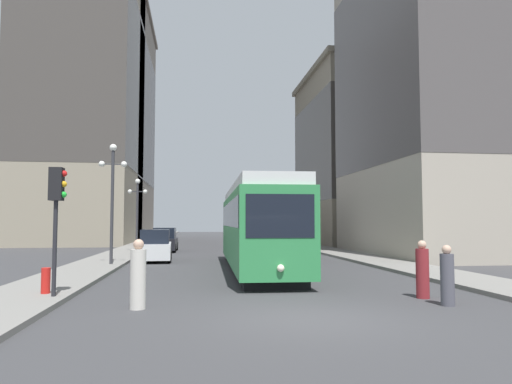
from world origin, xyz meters
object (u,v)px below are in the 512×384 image
pedestrian_on_sidewalk (422,271)px  lamp_post_left_near (112,186)px  parked_car_left_mid (155,246)px  traffic_light_near_left (57,197)px  lamp_post_left_far (137,203)px  fire_hydrant (46,281)px  transit_bus (275,226)px  pedestrian_crossing_near (138,276)px  pedestrian_crossing_far (447,277)px  streetcar (256,225)px  parked_car_left_near (165,240)px

pedestrian_on_sidewalk → lamp_post_left_near: size_ratio=0.28×
parked_car_left_mid → traffic_light_near_left: traffic_light_near_left is taller
lamp_post_left_near → lamp_post_left_far: 10.69m
pedestrian_on_sidewalk → fire_hydrant: size_ratio=2.27×
transit_bus → pedestrian_crossing_near: bearing=-108.5°
traffic_light_near_left → fire_hydrant: 2.54m
pedestrian_on_sidewalk → pedestrian_crossing_far: bearing=-143.8°
pedestrian_on_sidewalk → fire_hydrant: 11.13m
streetcar → pedestrian_crossing_near: bearing=-113.3°
parked_car_left_mid → pedestrian_crossing_near: 15.44m
transit_bus → parked_car_left_mid: size_ratio=2.55×
pedestrian_on_sidewalk → lamp_post_left_near: (-10.85, 11.32, 3.31)m
streetcar → pedestrian_on_sidewalk: (3.82, -8.67, -1.31)m
streetcar → lamp_post_left_near: 7.78m
pedestrian_crossing_near → lamp_post_left_near: size_ratio=0.30×
pedestrian_crossing_near → pedestrian_crossing_far: 8.23m
traffic_light_near_left → lamp_post_left_near: bearing=91.2°
parked_car_left_mid → lamp_post_left_near: 5.09m
traffic_light_near_left → pedestrian_crossing_near: bearing=-31.0°
traffic_light_near_left → pedestrian_on_sidewalk: bearing=-4.3°
transit_bus → lamp_post_left_far: size_ratio=2.24×
pedestrian_crossing_near → traffic_light_near_left: bearing=-179.1°
parked_car_left_near → parked_car_left_mid: same height
lamp_post_left_near → lamp_post_left_far: bearing=90.0°
transit_bus → lamp_post_left_near: size_ratio=1.94×
pedestrian_crossing_near → lamp_post_left_far: bearing=128.7°
parked_car_left_near → parked_car_left_mid: size_ratio=1.03×
streetcar → fire_hydrant: 10.38m
streetcar → lamp_post_left_near: lamp_post_left_near is taller
pedestrian_crossing_near → pedestrian_on_sidewalk: 8.18m
streetcar → traffic_light_near_left: streetcar is taller
lamp_post_left_near → fire_hydrant: 10.55m
parked_car_left_mid → pedestrian_crossing_far: bearing=-62.9°
parked_car_left_near → lamp_post_left_near: size_ratio=0.78×
lamp_post_left_near → transit_bus: bearing=52.5°
pedestrian_crossing_far → lamp_post_left_far: 25.86m
pedestrian_crossing_near → pedestrian_crossing_far: size_ratio=1.11×
pedestrian_on_sidewalk → parked_car_left_mid: bearing=64.9°
pedestrian_crossing_far → pedestrian_on_sidewalk: 1.28m
transit_bus → parked_car_left_mid: 13.87m
parked_car_left_mid → pedestrian_crossing_far: 18.38m
pedestrian_crossing_far → lamp_post_left_near: 16.99m
pedestrian_crossing_near → fire_hydrant: size_ratio=2.40×
pedestrian_crossing_near → pedestrian_on_sidewalk: bearing=36.7°
pedestrian_crossing_far → lamp_post_left_near: lamp_post_left_near is taller
traffic_light_near_left → pedestrian_crossing_far: bearing=-11.0°
lamp_post_left_far → pedestrian_crossing_far: bearing=-64.9°
traffic_light_near_left → fire_hydrant: size_ratio=4.88×
parked_car_left_near → lamp_post_left_far: size_ratio=0.90×
streetcar → pedestrian_on_sidewalk: streetcar is taller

